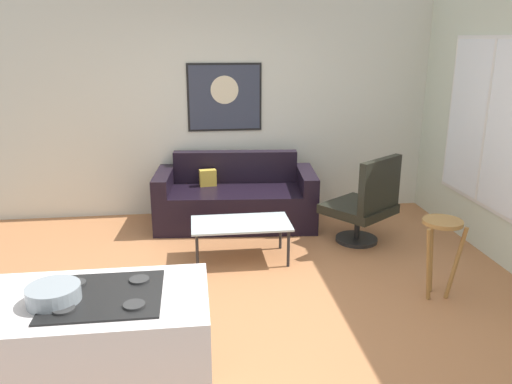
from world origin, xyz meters
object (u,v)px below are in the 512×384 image
at_px(couch, 236,200).
at_px(armchair, 366,204).
at_px(bar_stool, 441,238).
at_px(mixing_bowl, 54,295).
at_px(wall_painting, 224,97).
at_px(coffee_table, 241,225).

bearing_deg(couch, armchair, -31.01).
distance_m(couch, bar_stool, 2.60).
xyz_separation_m(couch, armchair, (1.34, -0.81, 0.16)).
relative_size(bar_stool, mixing_bowl, 2.62).
height_order(armchair, mixing_bowl, armchair).
distance_m(couch, mixing_bowl, 3.69).
distance_m(mixing_bowl, wall_painting, 4.10).
bearing_deg(mixing_bowl, coffee_table, 63.35).
relative_size(armchair, mixing_bowl, 3.64).
bearing_deg(wall_painting, couch, -80.01).
relative_size(mixing_bowl, wall_painting, 0.30).
distance_m(couch, armchair, 1.58).
distance_m(couch, coffee_table, 1.07).
distance_m(bar_stool, mixing_bowl, 3.14).
bearing_deg(mixing_bowl, wall_painting, 73.70).
bearing_deg(bar_stool, wall_painting, 123.29).
bearing_deg(wall_painting, mixing_bowl, -106.30).
relative_size(couch, wall_painting, 2.13).
distance_m(couch, wall_painting, 1.28).
bearing_deg(armchair, mixing_bowl, -134.51).
xyz_separation_m(armchair, bar_stool, (0.23, -1.25, 0.09)).
distance_m(coffee_table, bar_stool, 1.90).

